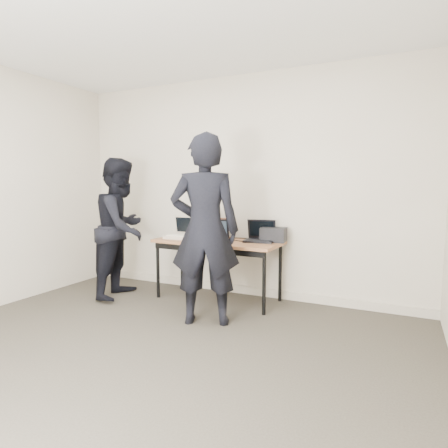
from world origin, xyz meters
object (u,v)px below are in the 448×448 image
Objects in this scene: laptop_beige at (182,234)px; equipment_box at (273,235)px; leather_satchel at (213,227)px; person_observer at (122,228)px; person_typist at (205,230)px; laptop_center at (214,236)px; desk at (217,245)px; laptop_right at (260,236)px.

laptop_beige is 1.19× the size of equipment_box.
person_observer is (-0.96, -0.58, 0.00)m from leather_satchel.
person_typist is at bearing -116.85° from person_observer.
person_typist is at bearing -83.47° from laptop_center.
laptop_beige reaches higher than desk.
person_typist is (0.40, -0.96, 0.09)m from leather_satchel.
laptop_center is at bearing -54.49° from leather_satchel.
leather_satchel is at bearing -70.14° from person_observer.
laptop_right is (0.48, 0.15, 0.12)m from desk.
person_typist reaches higher than laptop_beige.
laptop_center is 0.74m from person_typist.
person_typist is at bearing -60.98° from leather_satchel.
leather_satchel is 1.04m from person_typist.
person_observer reaches higher than laptop_center.
person_observer reaches higher than laptop_right.
person_observer reaches higher than equipment_box.
laptop_center is 1.16m from person_observer.
person_observer is (-0.65, -0.34, 0.08)m from laptop_beige.
laptop_beige is at bearing -169.85° from equipment_box.
person_observer is at bearing -162.93° from equipment_box.
person_typist is (-0.41, -0.92, 0.13)m from equipment_box.
laptop_beige is 0.47m from laptop_center.
laptop_center is at bearing -167.21° from laptop_right.
leather_satchel is 1.12m from person_observer.
person_typist reaches higher than desk.
laptop_beige reaches higher than laptop_right.
equipment_box is 1.02m from person_typist.
leather_satchel reaches higher than laptop_right.
leather_satchel is (0.31, 0.24, 0.07)m from laptop_beige.
person_typist is at bearing -71.36° from desk.
equipment_box is (0.15, 0.04, 0.03)m from laptop_right.
leather_satchel is at bearing 129.90° from desk.
laptop_center is at bearing -92.08° from person_typist.
laptop_beige is at bearing -73.40° from person_observer.
laptop_right is at bearing -128.38° from person_typist.
laptop_beige is 1.03m from person_typist.
laptop_beige is 0.18× the size of person_typist.
person_typist reaches higher than laptop_center.
desk is 0.13m from laptop_center.
leather_satchel is 1.34× the size of equipment_box.
person_observer is at bearing -171.36° from laptop_right.
desk is at bearing -171.47° from laptop_right.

